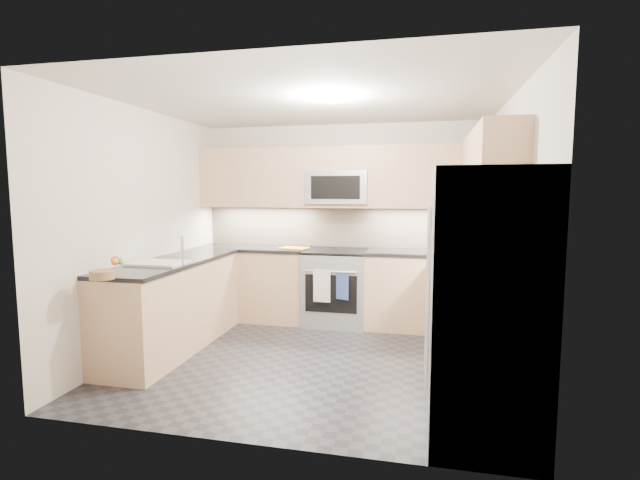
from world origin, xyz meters
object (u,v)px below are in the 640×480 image
(gas_range, at_px, (336,288))
(utensil_bowl, at_px, (477,247))
(microwave, at_px, (338,188))
(cutting_board, at_px, (294,248))
(fruit_basket, at_px, (102,275))
(refrigerator, at_px, (485,306))

(gas_range, xyz_separation_m, utensil_bowl, (1.66, -0.03, 0.56))
(microwave, relative_size, cutting_board, 2.20)
(cutting_board, height_order, fruit_basket, fruit_basket)
(refrigerator, xyz_separation_m, cutting_board, (-1.98, 2.39, 0.05))
(gas_range, height_order, fruit_basket, fruit_basket)
(refrigerator, height_order, utensil_bowl, refrigerator)
(fruit_basket, bearing_deg, utensil_bowl, 36.14)
(refrigerator, relative_size, utensil_bowl, 7.34)
(cutting_board, relative_size, fruit_basket, 1.78)
(refrigerator, relative_size, cutting_board, 5.21)
(microwave, height_order, refrigerator, microwave)
(microwave, bearing_deg, fruit_basket, -121.45)
(gas_range, relative_size, microwave, 1.20)
(microwave, xyz_separation_m, refrigerator, (1.45, -2.55, -0.80))
(gas_range, relative_size, utensil_bowl, 3.71)
(gas_range, relative_size, cutting_board, 2.64)
(cutting_board, bearing_deg, fruit_basket, -112.95)
(refrigerator, bearing_deg, microwave, 119.62)
(utensil_bowl, relative_size, fruit_basket, 1.26)
(microwave, distance_m, refrigerator, 3.04)
(refrigerator, xyz_separation_m, utensil_bowl, (0.21, 2.40, 0.11))
(gas_range, distance_m, cutting_board, 0.72)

